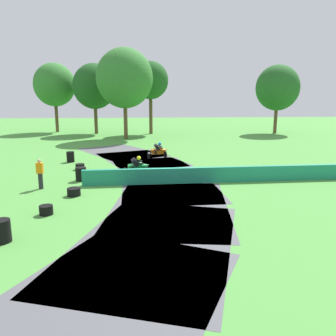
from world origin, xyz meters
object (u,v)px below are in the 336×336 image
Objects in this scene: tire_stack_extra_a at (80,167)px; tire_stack_extra_b at (70,157)px; tire_stack_mid_a at (46,210)px; tire_stack_mid_b at (74,192)px; motorcycle_chase_orange at (158,151)px; track_marshal at (40,174)px; motorcycle_lead_green at (137,167)px; tire_stack_near at (2,231)px; tire_stack_far at (81,174)px.

tire_stack_extra_b is (-1.20, 2.79, 0.20)m from tire_stack_extra_a.
tire_stack_mid_a is 0.86× the size of tire_stack_mid_b.
motorcycle_chase_orange is 1.06× the size of track_marshal.
tire_stack_extra_b is at bearing 89.83° from track_marshal.
motorcycle_lead_green is at bearing 51.53° from tire_stack_mid_b.
track_marshal is at bearing 95.67° from tire_stack_near.
tire_stack_far is 1.33× the size of tire_stack_extra_a.
motorcycle_lead_green is 2.14× the size of tire_stack_near.
tire_stack_extra_b is (-1.82, 5.92, 0.00)m from tire_stack_far.
motorcycle_chase_orange is 3.04× the size of tire_stack_mid_a.
motorcycle_chase_orange is at bearing 67.32° from tire_stack_mid_a.
tire_stack_mid_a is 2.80m from tire_stack_mid_b.
track_marshal is (-6.72, -8.50, 0.18)m from motorcycle_chase_orange.
tire_stack_near is 1.00× the size of tire_stack_extra_b.
tire_stack_extra_a is 0.37× the size of track_marshal.
track_marshal is at bearing 108.63° from tire_stack_mid_a.
motorcycle_lead_green is at bearing 25.59° from track_marshal.
tire_stack_mid_b is (-4.69, -9.97, -0.44)m from motorcycle_chase_orange.
tire_stack_near is at bearing -111.39° from motorcycle_chase_orange.
track_marshal is at bearing -104.36° from tire_stack_extra_a.
tire_stack_far and tire_stack_extra_b have the same top height.
tire_stack_mid_b is at bearing -128.47° from motorcycle_lead_green.
tire_stack_far is (0.43, 5.86, 0.20)m from tire_stack_mid_a.
motorcycle_chase_orange is 2.89× the size of tire_stack_extra_a.
tire_stack_extra_b is (-1.39, 11.78, 0.20)m from tire_stack_mid_a.
tire_stack_far is (1.16, 8.57, 0.00)m from tire_stack_near.
track_marshal is at bearing 144.30° from tire_stack_mid_b.
motorcycle_chase_orange is at bearing 7.82° from tire_stack_extra_b.
track_marshal is (-0.69, 6.91, 0.42)m from tire_stack_near.
tire_stack_extra_a is at bearing 91.20° from tire_stack_mid_a.
track_marshal reaches higher than tire_stack_near.
track_marshal is (-1.85, -1.66, 0.42)m from tire_stack_far.
tire_stack_near is 1.21× the size of tire_stack_mid_b.
tire_stack_mid_b is 3.13m from tire_stack_far.
tire_stack_mid_a is at bearing -102.78° from tire_stack_mid_b.
motorcycle_lead_green is 3.42m from tire_stack_far.
tire_stack_near is at bearing -103.92° from tire_stack_mid_b.
motorcycle_chase_orange is at bearing 68.61° from tire_stack_near.
tire_stack_extra_b reaches higher than tire_stack_mid_b.
tire_stack_extra_b is (-0.66, 14.49, 0.00)m from tire_stack_near.
motorcycle_chase_orange is at bearing 34.02° from tire_stack_extra_a.
tire_stack_mid_b is (1.35, 5.45, -0.20)m from tire_stack_near.
tire_stack_mid_b is at bearing -82.63° from tire_stack_extra_a.
tire_stack_mid_a is at bearing -112.68° from motorcycle_chase_orange.
tire_stack_near is at bearing -115.50° from motorcycle_lead_green.
tire_stack_mid_a is at bearing -88.80° from tire_stack_extra_a.
motorcycle_chase_orange is at bearing 54.52° from tire_stack_far.
tire_stack_extra_b is at bearing 135.14° from motorcycle_lead_green.
tire_stack_extra_b is at bearing 92.62° from tire_stack_near.
tire_stack_mid_a is (-3.75, -6.67, -0.43)m from motorcycle_lead_green.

